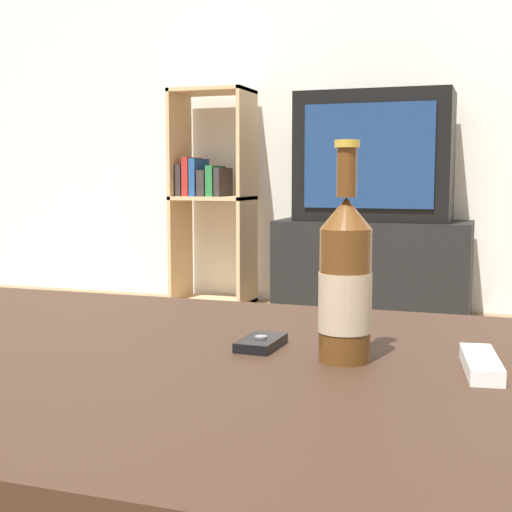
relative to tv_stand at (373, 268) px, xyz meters
The scene contains 8 objects.
back_wall 1.10m from the tv_stand, 70.07° to the left, with size 8.00×0.05×2.60m.
coffee_table 2.75m from the tv_stand, 87.84° to the right, with size 1.39×0.84×0.47m.
tv_stand is the anchor object (origin of this frame).
television 0.56m from the tv_stand, 90.00° to the right, with size 0.76×0.39×0.64m.
bookshelf 1.00m from the tv_stand, behind, with size 0.42×0.30×1.19m.
beer_bottle 2.75m from the tv_stand, 81.35° to the right, with size 0.07×0.07×0.29m.
cell_phone 2.69m from the tv_stand, 83.94° to the right, with size 0.05×0.09×0.02m.
remote_control 2.77m from the tv_stand, 77.79° to the right, with size 0.06×0.14×0.02m.
Camera 1 is at (0.49, -0.87, 0.71)m, focal length 50.00 mm.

